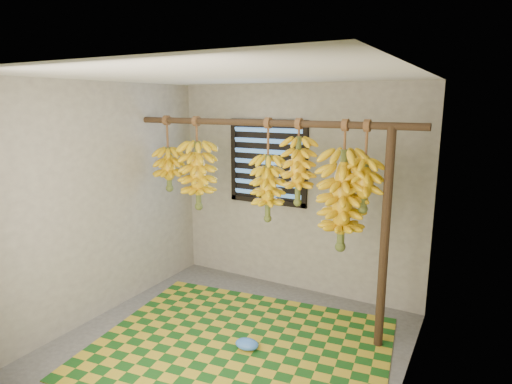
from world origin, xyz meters
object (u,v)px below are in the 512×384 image
Objects in this scene: support_post at (385,242)px; banana_bunch_b at (198,175)px; plastic_bag at (247,344)px; banana_bunch_a at (169,169)px; banana_bunch_c at (268,188)px; banana_bunch_e at (342,200)px; banana_bunch_d at (298,171)px; woven_mat at (240,346)px; banana_bunch_f at (364,185)px.

support_post is 2.04m from banana_bunch_b.
banana_bunch_a is (-1.37, 0.64, 1.41)m from plastic_bag.
banana_bunch_c reaches higher than plastic_bag.
banana_bunch_d is at bearing 180.00° from banana_bunch_e.
banana_bunch_b is 0.84× the size of banana_bunch_e.
banana_bunch_c is 0.86× the size of banana_bunch_e.
support_post is 0.51m from banana_bunch_e.
banana_bunch_b is (-0.97, 0.64, 1.37)m from plastic_bag.
banana_bunch_b reaches higher than woven_mat.
woven_mat is 1.63m from banana_bunch_e.
banana_bunch_c reaches higher than woven_mat.
banana_bunch_b and banana_bunch_c have the same top height.
banana_bunch_b is 1.60m from banana_bunch_e.
banana_bunch_e and banana_bunch_f have the same top height.
banana_bunch_b is (0.40, 0.00, -0.04)m from banana_bunch_a.
woven_mat is at bearing -35.41° from banana_bunch_b.
plastic_bag is at bearing -106.43° from banana_bunch_d.
banana_bunch_b is (-1.99, 0.00, 0.43)m from support_post.
banana_bunch_e reaches higher than woven_mat.
banana_bunch_f is (2.19, -0.00, 0.02)m from banana_bunch_a.
banana_bunch_c is at bearing 180.00° from banana_bunch_e.
support_post is 1.97× the size of banana_bunch_c.
plastic_bag is 1.80m from banana_bunch_b.
banana_bunch_f is (0.63, 0.00, -0.07)m from banana_bunch_d.
support_post reaches higher than plastic_bag.
woven_mat is 2.20× the size of banana_bunch_e.
banana_bunch_c is at bearing 180.00° from support_post.
banana_bunch_b reaches higher than support_post.
woven_mat is 3.26× the size of banana_bunch_f.
banana_bunch_e is (-0.39, -0.00, 0.33)m from support_post.
banana_bunch_a reaches higher than woven_mat.
banana_bunch_a is 2.00m from banana_bunch_e.
woven_mat is at bearing -137.77° from banana_bunch_e.
woven_mat is 2.57× the size of banana_bunch_c.
plastic_bag is 1.65m from banana_bunch_d.
banana_bunch_d is at bearing 180.00° from support_post.
banana_bunch_e is at bearing -0.00° from banana_bunch_a.
banana_bunch_a is (-1.30, 0.64, 1.46)m from woven_mat.
banana_bunch_e reaches higher than support_post.
banana_bunch_a is at bearing 180.00° from banana_bunch_f.
plastic_bag is at bearing -141.74° from banana_bunch_f.
support_post is at bearing 0.00° from banana_bunch_e.
banana_bunch_a and banana_bunch_c have the same top height.
plastic_bag is at bearing -134.19° from banana_bunch_e.
banana_bunch_d reaches higher than woven_mat.
banana_bunch_f reaches higher than plastic_bag.
banana_bunch_f is at bearing 0.00° from banana_bunch_d.
banana_bunch_b is 0.85m from banana_bunch_c.
banana_bunch_d and banana_bunch_f have the same top height.
banana_bunch_a and banana_bunch_e have the same top height.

